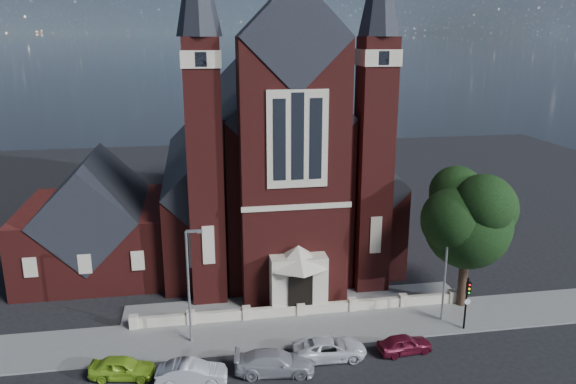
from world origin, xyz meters
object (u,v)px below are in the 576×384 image
at_px(street_tree, 472,221).
at_px(car_white_suv, 330,348).
at_px(parish_hall, 96,226).
at_px(car_lime_van, 122,368).
at_px(traffic_signal, 467,297).
at_px(church, 269,160).
at_px(street_lamp_left, 190,280).
at_px(street_lamp_right, 447,262).
at_px(car_silver_a, 192,373).
at_px(car_dark_red, 404,344).
at_px(car_silver_b, 275,362).

distance_m(street_tree, car_white_suv, 14.29).
xyz_separation_m(parish_hall, car_lime_van, (3.87, -17.33, -3.34)).
bearing_deg(traffic_signal, parish_hall, 150.02).
xyz_separation_m(church, street_lamp_left, (-7.91, -18.94, -3.59)).
relative_size(street_tree, car_lime_van, 2.72).
distance_m(church, street_lamp_left, 20.84).
bearing_deg(street_lamp_right, street_lamp_left, 180.00).
height_order(church, parish_hall, church).
distance_m(street_lamp_left, car_lime_van, 6.66).
bearing_deg(church, car_silver_a, -108.68).
bearing_deg(car_dark_red, street_lamp_right, -56.33).
distance_m(car_white_suv, car_dark_red, 4.99).
bearing_deg(car_lime_van, parish_hall, 22.33).
distance_m(car_lime_van, car_silver_b, 9.27).
bearing_deg(traffic_signal, street_tree, 64.05).
bearing_deg(car_silver_b, street_lamp_left, 55.99).
bearing_deg(car_white_suv, street_lamp_right, -68.51).
relative_size(church, traffic_signal, 8.72).
relative_size(church, car_silver_a, 8.29).
relative_size(church, street_tree, 3.26).
bearing_deg(church, car_lime_van, -118.58).
distance_m(church, car_silver_a, 26.00).
relative_size(car_lime_van, car_silver_a, 0.94).
xyz_separation_m(street_lamp_right, car_white_suv, (-9.28, -3.33, -3.94)).
height_order(parish_hall, car_silver_b, parish_hall).
bearing_deg(car_dark_red, car_silver_a, 88.61).
bearing_deg(car_white_suv, car_silver_b, 107.67).
bearing_deg(car_silver_a, traffic_signal, -75.07).
xyz_separation_m(street_lamp_left, car_lime_van, (-4.22, -3.33, -3.93)).
bearing_deg(car_dark_red, car_white_suv, 81.60).
bearing_deg(parish_hall, church, 17.16).
bearing_deg(car_lime_van, car_silver_a, -97.72).
xyz_separation_m(street_tree, street_lamp_right, (-2.51, -1.71, -2.36)).
bearing_deg(street_lamp_right, parish_hall, 151.78).
bearing_deg(parish_hall, car_silver_b, -54.61).
bearing_deg(street_lamp_left, car_lime_van, -141.74).
height_order(street_tree, street_lamp_right, street_tree).
relative_size(church, car_silver_b, 7.10).
bearing_deg(street_lamp_left, street_lamp_right, 0.00).
height_order(car_lime_van, car_white_suv, car_lime_van).
relative_size(street_tree, street_lamp_right, 1.32).
bearing_deg(street_lamp_left, car_white_suv, -20.94).
bearing_deg(car_white_suv, street_lamp_left, 70.80).
relative_size(car_lime_van, car_silver_b, 0.80).
distance_m(traffic_signal, car_white_suv, 10.52).
bearing_deg(car_silver_a, car_dark_red, -79.73).
xyz_separation_m(parish_hall, car_silver_a, (8.03, -18.64, -3.32)).
xyz_separation_m(parish_hall, traffic_signal, (27.00, -15.57, -1.43)).
distance_m(church, street_tree, 21.38).
xyz_separation_m(church, car_dark_red, (5.79, -22.49, -7.57)).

